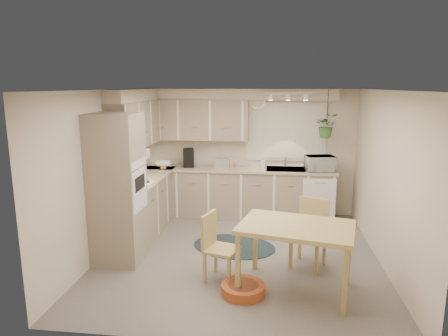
{
  "coord_description": "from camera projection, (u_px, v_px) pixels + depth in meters",
  "views": [
    {
      "loc": [
        0.45,
        -5.52,
        2.46
      ],
      "look_at": [
        -0.29,
        0.55,
        1.19
      ],
      "focal_mm": 32.0,
      "sensor_mm": 36.0,
      "label": 1
    }
  ],
  "objects": [
    {
      "name": "wall_back",
      "position": [
        249.0,
        152.0,
        7.71
      ],
      "size": [
        4.0,
        0.04,
        2.4
      ],
      "primitive_type": "cube",
      "color": "beige",
      "rests_on": "floor"
    },
    {
      "name": "base_cab_back",
      "position": [
        237.0,
        193.0,
        7.6
      ],
      "size": [
        3.6,
        0.6,
        0.9
      ],
      "primitive_type": "cube",
      "color": "gray",
      "rests_on": "floor"
    },
    {
      "name": "base_cab_left",
      "position": [
        145.0,
        204.0,
        6.87
      ],
      "size": [
        0.6,
        1.85,
        0.9
      ],
      "primitive_type": "cube",
      "color": "gray",
      "rests_on": "floor"
    },
    {
      "name": "wall_oven_face",
      "position": [
        140.0,
        190.0,
        5.5
      ],
      "size": [
        0.02,
        0.56,
        0.58
      ],
      "primitive_type": "cube",
      "color": "silver",
      "rests_on": "oven_stack"
    },
    {
      "name": "counter_left",
      "position": [
        145.0,
        178.0,
        6.78
      ],
      "size": [
        0.64,
        1.89,
        0.04
      ],
      "primitive_type": "cube",
      "color": "tan",
      "rests_on": "base_cab_left"
    },
    {
      "name": "track_light_bar",
      "position": [
        288.0,
        93.0,
        6.87
      ],
      "size": [
        0.8,
        0.04,
        0.04
      ],
      "primitive_type": "cube",
      "color": "silver",
      "rests_on": "ceiling"
    },
    {
      "name": "dining_table",
      "position": [
        295.0,
        258.0,
        4.82
      ],
      "size": [
        1.49,
        1.16,
        0.83
      ],
      "primitive_type": "cube",
      "rotation": [
        0.0,
        0.0,
        -0.22
      ],
      "color": "tan",
      "rests_on": "floor"
    },
    {
      "name": "floor",
      "position": [
        239.0,
        255.0,
        5.91
      ],
      "size": [
        4.2,
        4.2,
        0.0
      ],
      "primitive_type": "plane",
      "color": "slate",
      "rests_on": "ground"
    },
    {
      "name": "soffit_left",
      "position": [
        135.0,
        95.0,
        6.64
      ],
      "size": [
        0.3,
        2.0,
        0.2
      ],
      "primitive_type": "cube",
      "color": "beige",
      "rests_on": "wall_left"
    },
    {
      "name": "pet_bed",
      "position": [
        243.0,
        289.0,
        4.79
      ],
      "size": [
        0.65,
        0.65,
        0.12
      ],
      "primitive_type": "cylinder",
      "rotation": [
        0.0,
        0.0,
        -0.27
      ],
      "color": "#B73D24",
      "rests_on": "floor"
    },
    {
      "name": "upper_cab_left",
      "position": [
        137.0,
        124.0,
        6.73
      ],
      "size": [
        0.35,
        2.0,
        0.75
      ],
      "primitive_type": "cube",
      "color": "gray",
      "rests_on": "wall_left"
    },
    {
      "name": "wall_left",
      "position": [
        105.0,
        172.0,
        5.91
      ],
      "size": [
        0.04,
        4.2,
        2.4
      ],
      "primitive_type": "cube",
      "color": "beige",
      "rests_on": "floor"
    },
    {
      "name": "toaster",
      "position": [
        222.0,
        163.0,
        7.53
      ],
      "size": [
        0.31,
        0.2,
        0.18
      ],
      "primitive_type": "cube",
      "rotation": [
        0.0,
        0.0,
        -0.14
      ],
      "color": "#A0A3A8",
      "rests_on": "counter_back"
    },
    {
      "name": "chair_left",
      "position": [
        222.0,
        248.0,
        5.08
      ],
      "size": [
        0.51,
        0.51,
        0.87
      ],
      "primitive_type": "cube",
      "rotation": [
        0.0,
        0.0,
        -1.86
      ],
      "color": "tan",
      "rests_on": "floor"
    },
    {
      "name": "sink",
      "position": [
        285.0,
        171.0,
        7.4
      ],
      "size": [
        0.7,
        0.48,
        0.1
      ],
      "primitive_type": "cube",
      "color": "#A0A3A8",
      "rests_on": "counter_back"
    },
    {
      "name": "wall_front",
      "position": [
        221.0,
        227.0,
        3.63
      ],
      "size": [
        4.0,
        0.04,
        2.4
      ],
      "primitive_type": "cube",
      "color": "beige",
      "rests_on": "floor"
    },
    {
      "name": "window_blinds",
      "position": [
        286.0,
        132.0,
        7.52
      ],
      "size": [
        1.4,
        0.02,
        1.0
      ],
      "primitive_type": "cube",
      "color": "silver",
      "rests_on": "wall_back"
    },
    {
      "name": "microwave",
      "position": [
        320.0,
        162.0,
        7.19
      ],
      "size": [
        0.55,
        0.37,
        0.34
      ],
      "primitive_type": "imported",
      "rotation": [
        0.0,
        0.0,
        0.2
      ],
      "color": "silver",
      "rests_on": "counter_back"
    },
    {
      "name": "oven_stack",
      "position": [
        117.0,
        189.0,
        5.54
      ],
      "size": [
        0.65,
        0.65,
        2.1
      ],
      "primitive_type": "cube",
      "color": "gray",
      "rests_on": "floor"
    },
    {
      "name": "soap_bottle",
      "position": [
        263.0,
        165.0,
        7.58
      ],
      "size": [
        0.11,
        0.19,
        0.08
      ],
      "primitive_type": "imported",
      "rotation": [
        0.0,
        0.0,
        -0.19
      ],
      "color": "silver",
      "rests_on": "counter_back"
    },
    {
      "name": "ceiling",
      "position": [
        241.0,
        90.0,
        5.43
      ],
      "size": [
        4.2,
        4.2,
        0.0
      ],
      "primitive_type": "plane",
      "color": "silver",
      "rests_on": "wall_back"
    },
    {
      "name": "chair_back",
      "position": [
        308.0,
        234.0,
        5.44
      ],
      "size": [
        0.58,
        0.58,
        0.94
      ],
      "primitive_type": "cube",
      "rotation": [
        0.0,
        0.0,
        2.73
      ],
      "color": "tan",
      "rests_on": "floor"
    },
    {
      "name": "wall_clock",
      "position": [
        257.0,
        101.0,
        7.47
      ],
      "size": [
        0.3,
        0.03,
        0.3
      ],
      "primitive_type": "cylinder",
      "rotation": [
        1.57,
        0.0,
        0.0
      ],
      "color": "#DDBD4E",
      "rests_on": "wall_back"
    },
    {
      "name": "range_hood",
      "position": [
        131.0,
        156.0,
        6.12
      ],
      "size": [
        0.4,
        0.6,
        0.14
      ],
      "primitive_type": "cube",
      "color": "silver",
      "rests_on": "upper_cab_left"
    },
    {
      "name": "window_frame",
      "position": [
        286.0,
        132.0,
        7.53
      ],
      "size": [
        1.5,
        0.02,
        1.1
      ],
      "primitive_type": "cube",
      "color": "beige",
      "rests_on": "wall_back"
    },
    {
      "name": "soffit_back",
      "position": [
        238.0,
        94.0,
        7.37
      ],
      "size": [
        3.6,
        0.3,
        0.2
      ],
      "primitive_type": "cube",
      "color": "beige",
      "rests_on": "wall_back"
    },
    {
      "name": "dishwasher_front",
      "position": [
        319.0,
        202.0,
        7.12
      ],
      "size": [
        0.58,
        0.02,
        0.83
      ],
      "primitive_type": "cube",
      "color": "silver",
      "rests_on": "base_cab_back"
    },
    {
      "name": "cooktop",
      "position": [
        134.0,
        185.0,
        6.21
      ],
      "size": [
        0.52,
        0.58,
        0.02
      ],
      "primitive_type": "cube",
      "color": "silver",
      "rests_on": "counter_left"
    },
    {
      "name": "braided_rug",
      "position": [
        234.0,
        246.0,
        6.22
      ],
      "size": [
        1.49,
        1.24,
        0.01
      ],
      "primitive_type": "ellipsoid",
      "rotation": [
        0.0,
        0.0,
        -0.23
      ],
      "color": "black",
      "rests_on": "floor"
    },
    {
      "name": "knife_block",
      "position": [
        231.0,
        162.0,
        7.54
      ],
      "size": [
        0.11,
        0.11,
        0.2
      ],
      "primitive_type": "cube",
      "rotation": [
        0.0,
        0.0,
        0.16
      ],
      "color": "tan",
      "rests_on": "counter_back"
    },
    {
      "name": "wall_right",
      "position": [
        386.0,
        180.0,
        5.43
      ],
      "size": [
        0.04,
        4.2,
        2.4
      ],
      "primitive_type": "cube",
      "color": "beige",
      "rests_on": "floor"
    },
    {
      "name": "coffee_maker",
      "position": [
        188.0,
        158.0,
        7.57
      ],
      "size": [
        0.25,
        0.28,
        0.35
      ],
      "primitive_type": "cube",
      "rotation": [
        0.0,
        0.0,
        0.24
      ],
      "color": "black",
      "rests_on": "counter_back"
    },
    {
      "name": "hanging_plant",
      "position": [
        327.0,
        128.0,
        7.05
      ],
      "size": [
        0.39,
        0.43,
        0.34
      ],
      "primitive_type": "imported",
      "rotation": [
        0.0,
        0.0,
        -0.0
      ],
      "color": "#316428",
      "rests_on": "ceiling"
    },
    {
      "name": "counter_back",
      "position": [
        237.0,
        169.0,
        7.49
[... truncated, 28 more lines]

